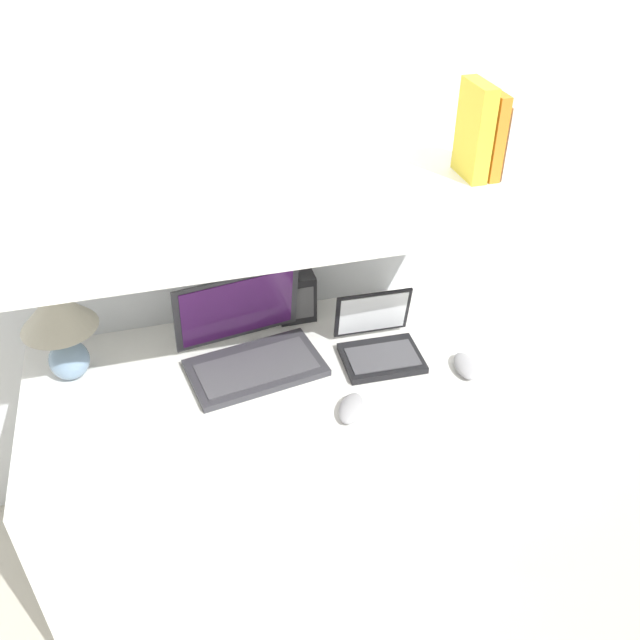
# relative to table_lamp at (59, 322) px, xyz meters

# --- Properties ---
(ground_plane) EXTENTS (12.00, 12.00, 0.00)m
(ground_plane) POSITION_rel_table_lamp_xyz_m (0.55, -0.48, -0.90)
(ground_plane) COLOR #B2AD9E
(wall_back) EXTENTS (6.00, 0.05, 2.40)m
(wall_back) POSITION_rel_table_lamp_xyz_m (0.55, 0.25, 0.30)
(wall_back) COLOR silver
(wall_back) RESTS_ON ground_plane
(desk) EXTENTS (1.38, 0.66, 0.71)m
(desk) POSITION_rel_table_lamp_xyz_m (0.55, -0.15, -0.54)
(desk) COLOR white
(desk) RESTS_ON ground_plane
(back_riser) EXTENTS (1.38, 0.04, 1.19)m
(back_riser) POSITION_rel_table_lamp_xyz_m (0.55, 0.20, -0.30)
(back_riser) COLOR silver
(back_riser) RESTS_ON ground_plane
(shelf) EXTENTS (1.38, 0.60, 0.03)m
(shelf) POSITION_rel_table_lamp_xyz_m (0.55, -0.08, 0.31)
(shelf) COLOR white
(shelf) RESTS_ON back_riser
(table_lamp) EXTENTS (0.20, 0.20, 0.28)m
(table_lamp) POSITION_rel_table_lamp_xyz_m (0.00, 0.00, 0.00)
(table_lamp) COLOR #7593B2
(table_lamp) RESTS_ON desk
(laptop_large) EXTENTS (0.41, 0.33, 0.25)m
(laptop_large) POSITION_rel_table_lamp_xyz_m (0.50, -0.07, -0.13)
(laptop_large) COLOR #333338
(laptop_large) RESTS_ON desk
(laptop_small) EXTENTS (0.23, 0.22, 0.18)m
(laptop_small) POSITION_rel_table_lamp_xyz_m (0.87, -0.14, -0.15)
(laptop_small) COLOR black
(laptop_small) RESTS_ON desk
(computer_mouse) EXTENTS (0.11, 0.13, 0.03)m
(computer_mouse) POSITION_rel_table_lamp_xyz_m (0.72, -0.35, -0.17)
(computer_mouse) COLOR #99999E
(computer_mouse) RESTS_ON desk
(second_mouse) EXTENTS (0.08, 0.12, 0.03)m
(second_mouse) POSITION_rel_table_lamp_xyz_m (1.09, -0.27, -0.17)
(second_mouse) COLOR #99999E
(second_mouse) RESTS_ON desk
(router_box) EXTENTS (0.11, 0.08, 0.16)m
(router_box) POSITION_rel_table_lamp_xyz_m (0.68, 0.11, -0.11)
(router_box) COLOR black
(router_box) RESTS_ON desk
(book_white) EXTENTS (0.02, 0.12, 0.20)m
(book_white) POSITION_rel_table_lamp_xyz_m (1.19, -0.08, 0.42)
(book_white) COLOR silver
(book_white) RESTS_ON shelf
(book_orange) EXTENTS (0.03, 0.13, 0.22)m
(book_orange) POSITION_rel_table_lamp_xyz_m (1.16, -0.08, 0.43)
(book_orange) COLOR orange
(book_orange) RESTS_ON shelf
(book_yellow) EXTENTS (0.04, 0.13, 0.25)m
(book_yellow) POSITION_rel_table_lamp_xyz_m (1.12, -0.08, 0.45)
(book_yellow) COLOR gold
(book_yellow) RESTS_ON shelf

